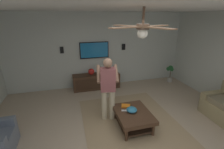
{
  "coord_description": "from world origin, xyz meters",
  "views": [
    {
      "loc": [
        -2.69,
        1.11,
        2.55
      ],
      "look_at": [
        1.39,
        -0.01,
        1.01
      ],
      "focal_mm": 25.82,
      "sensor_mm": 36.0,
      "label": 1
    }
  ],
  "objects": [
    {
      "name": "person_standing",
      "position": [
        0.83,
        0.25,
        0.93
      ],
      "size": [
        0.6,
        0.6,
        1.64
      ],
      "rotation": [
        0.0,
        0.0,
        -0.17
      ],
      "color": "#C6B793",
      "rests_on": "ground"
    },
    {
      "name": "remote_black",
      "position": [
        0.56,
        -0.28,
        0.41
      ],
      "size": [
        0.16,
        0.07,
        0.02
      ],
      "primitive_type": "cube",
      "rotation": [
        0.0,
        0.0,
        2.96
      ],
      "color": "black",
      "rests_on": "coffee_table"
    },
    {
      "name": "wall_speaker_left",
      "position": [
        3.05,
        -0.92,
        1.45
      ],
      "size": [
        0.06,
        0.12,
        0.22
      ],
      "primitive_type": "cube",
      "color": "black"
    },
    {
      "name": "vase_round",
      "position": [
        2.83,
        0.37,
        0.66
      ],
      "size": [
        0.22,
        0.22,
        0.22
      ],
      "primitive_type": "sphere",
      "color": "red",
      "rests_on": "media_console"
    },
    {
      "name": "bowl",
      "position": [
        0.38,
        -0.22,
        0.46
      ],
      "size": [
        0.25,
        0.25,
        0.11
      ],
      "primitive_type": "ellipsoid",
      "color": "teal",
      "rests_on": "coffee_table"
    },
    {
      "name": "ceiling_fan",
      "position": [
        -0.37,
        -0.0,
        2.37
      ],
      "size": [
        1.16,
        1.15,
        0.46
      ],
      "color": "#4C3828"
    },
    {
      "name": "media_console",
      "position": [
        2.8,
        0.2,
        0.28
      ],
      "size": [
        0.45,
        1.7,
        0.55
      ],
      "rotation": [
        0.0,
        0.0,
        3.14
      ],
      "color": "#422B1C",
      "rests_on": "ground"
    },
    {
      "name": "book",
      "position": [
        0.64,
        -0.16,
        0.42
      ],
      "size": [
        0.23,
        0.26,
        0.04
      ],
      "primitive_type": "cube",
      "rotation": [
        0.0,
        0.0,
        1.2
      ],
      "color": "orange",
      "rests_on": "coffee_table"
    },
    {
      "name": "tv",
      "position": [
        3.04,
        0.2,
        1.39
      ],
      "size": [
        0.05,
        1.05,
        0.59
      ],
      "rotation": [
        0.0,
        0.0,
        3.14
      ],
      "color": "black"
    },
    {
      "name": "coffee_table",
      "position": [
        0.35,
        -0.25,
        0.3
      ],
      "size": [
        1.0,
        0.8,
        0.4
      ],
      "color": "#422B1C",
      "rests_on": "ground"
    },
    {
      "name": "area_rug",
      "position": [
        0.55,
        -0.25,
        0.01
      ],
      "size": [
        2.75,
        2.32,
        0.01
      ],
      "primitive_type": "cube",
      "color": "#9E8460",
      "rests_on": "ground"
    },
    {
      "name": "wall_speaker_right",
      "position": [
        3.05,
        1.32,
        1.45
      ],
      "size": [
        0.06,
        0.12,
        0.22
      ],
      "primitive_type": "cube",
      "color": "black"
    },
    {
      "name": "ceiling_slab",
      "position": [
        0.0,
        0.0,
        2.75
      ],
      "size": [
        6.36,
        6.74,
        0.1
      ],
      "primitive_type": "cube",
      "color": "white"
    },
    {
      "name": "remote_white",
      "position": [
        0.46,
        -0.07,
        0.41
      ],
      "size": [
        0.09,
        0.16,
        0.02
      ],
      "primitive_type": "cube",
      "rotation": [
        0.0,
        0.0,
        4.41
      ],
      "color": "white",
      "rests_on": "coffee_table"
    },
    {
      "name": "ground_plane",
      "position": [
        0.0,
        0.0,
        0.0
      ],
      "size": [
        7.84,
        7.84,
        0.0
      ],
      "primitive_type": "plane",
      "color": "tan"
    },
    {
      "name": "potted_plant_short",
      "position": [
        2.64,
        -2.8,
        0.41
      ],
      "size": [
        0.26,
        0.25,
        0.7
      ],
      "color": "#B7B2A8",
      "rests_on": "ground"
    },
    {
      "name": "wall_back_tv",
      "position": [
        3.13,
        0.0,
        1.35
      ],
      "size": [
        0.1,
        6.74,
        2.7
      ],
      "primitive_type": "cube",
      "color": "#B2B7AD",
      "rests_on": "ground"
    }
  ]
}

